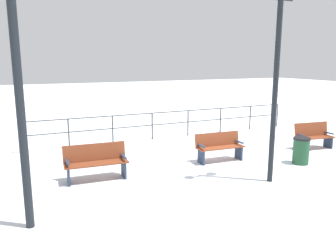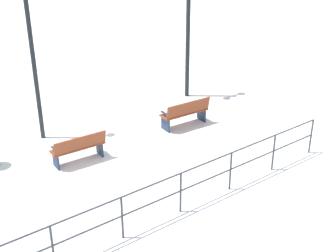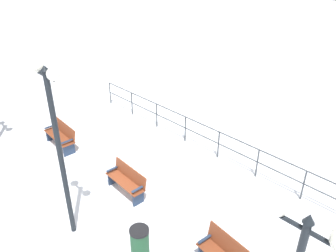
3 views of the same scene
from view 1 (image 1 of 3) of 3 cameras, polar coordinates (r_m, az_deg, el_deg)
The scene contains 8 objects.
ground_plane at distance 10.59m, azimuth 8.98°, elevation -6.04°, with size 80.00×80.00×0.00m, color white.
bench_nearest at distance 9.01m, azimuth -12.27°, elevation -5.99°, with size 0.67×1.68×0.94m.
bench_second at distance 10.54m, azimuth 8.81°, elevation -3.47°, with size 0.58×1.57×0.88m.
bench_third at distance 12.97m, azimuth 23.70°, elevation -1.55°, with size 0.68×1.45×0.93m.
lamppost_near at distance 6.39m, azimuth -24.64°, elevation 10.60°, with size 0.29×1.08×4.79m.
lamppost_middle at distance 8.69m, azimuth 18.27°, elevation 11.60°, with size 0.28×0.99×4.82m.
waterfront_railing at distance 13.54m, azimuth 0.44°, elevation 0.98°, with size 0.05×11.37×1.09m.
trash_bin at distance 10.93m, azimuth 21.86°, elevation -3.94°, with size 0.50×0.50×0.82m.
Camera 1 is at (8.38, -5.69, 3.10)m, focal length 35.51 mm.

